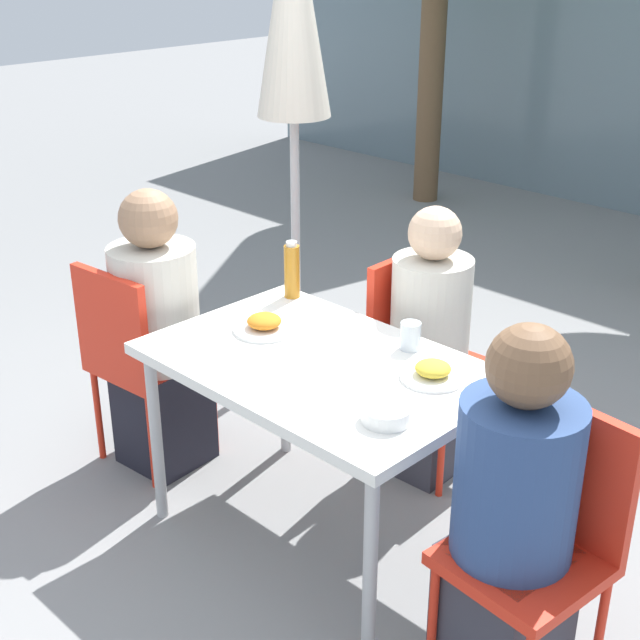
{
  "coord_description": "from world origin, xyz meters",
  "views": [
    {
      "loc": [
        1.89,
        -1.92,
        2.09
      ],
      "look_at": [
        0.0,
        0.0,
        0.89
      ],
      "focal_mm": 50.0,
      "sensor_mm": 36.0,
      "label": 1
    }
  ],
  "objects_px": {
    "bottle": "(292,270)",
    "salad_bowl": "(386,414)",
    "person_left": "(158,340)",
    "chair_far": "(419,345)",
    "chair_right": "(543,529)",
    "closed_umbrella": "(293,24)",
    "person_far": "(428,351)",
    "drinking_cup": "(410,336)",
    "chair_left": "(135,351)",
    "person_right": "(512,524)"
  },
  "relations": [
    {
      "from": "person_left",
      "to": "chair_far",
      "type": "xyz_separation_m",
      "value": [
        0.73,
        0.76,
        -0.04
      ]
    },
    {
      "from": "person_far",
      "to": "person_right",
      "type": "bearing_deg",
      "value": 47.87
    },
    {
      "from": "chair_left",
      "to": "bottle",
      "type": "distance_m",
      "value": 0.71
    },
    {
      "from": "chair_far",
      "to": "salad_bowl",
      "type": "height_order",
      "value": "chair_far"
    },
    {
      "from": "bottle",
      "to": "chair_far",
      "type": "bearing_deg",
      "value": 44.39
    },
    {
      "from": "person_left",
      "to": "person_far",
      "type": "height_order",
      "value": "person_left"
    },
    {
      "from": "closed_umbrella",
      "to": "bottle",
      "type": "height_order",
      "value": "closed_umbrella"
    },
    {
      "from": "chair_left",
      "to": "salad_bowl",
      "type": "xyz_separation_m",
      "value": [
        1.3,
        0.01,
        0.24
      ]
    },
    {
      "from": "drinking_cup",
      "to": "person_far",
      "type": "bearing_deg",
      "value": 117.49
    },
    {
      "from": "chair_left",
      "to": "chair_right",
      "type": "distance_m",
      "value": 1.79
    },
    {
      "from": "closed_umbrella",
      "to": "drinking_cup",
      "type": "height_order",
      "value": "closed_umbrella"
    },
    {
      "from": "chair_far",
      "to": "person_far",
      "type": "xyz_separation_m",
      "value": [
        0.08,
        -0.05,
        0.02
      ]
    },
    {
      "from": "chair_left",
      "to": "person_right",
      "type": "height_order",
      "value": "person_right"
    },
    {
      "from": "person_far",
      "to": "closed_umbrella",
      "type": "relative_size",
      "value": 0.49
    },
    {
      "from": "chair_right",
      "to": "chair_far",
      "type": "height_order",
      "value": "same"
    },
    {
      "from": "chair_far",
      "to": "person_far",
      "type": "height_order",
      "value": "person_far"
    },
    {
      "from": "bottle",
      "to": "drinking_cup",
      "type": "distance_m",
      "value": 0.64
    },
    {
      "from": "person_right",
      "to": "closed_umbrella",
      "type": "height_order",
      "value": "closed_umbrella"
    },
    {
      "from": "person_right",
      "to": "chair_far",
      "type": "bearing_deg",
      "value": -33.32
    },
    {
      "from": "salad_bowl",
      "to": "chair_left",
      "type": "bearing_deg",
      "value": -179.53
    },
    {
      "from": "bottle",
      "to": "salad_bowl",
      "type": "relative_size",
      "value": 1.52
    },
    {
      "from": "person_left",
      "to": "salad_bowl",
      "type": "bearing_deg",
      "value": -8.39
    },
    {
      "from": "chair_far",
      "to": "bottle",
      "type": "bearing_deg",
      "value": -47.85
    },
    {
      "from": "salad_bowl",
      "to": "person_far",
      "type": "bearing_deg",
      "value": 119.6
    },
    {
      "from": "chair_right",
      "to": "person_far",
      "type": "xyz_separation_m",
      "value": [
        -0.92,
        0.65,
        0.02
      ]
    },
    {
      "from": "chair_far",
      "to": "drinking_cup",
      "type": "relative_size",
      "value": 8.9
    },
    {
      "from": "closed_umbrella",
      "to": "drinking_cup",
      "type": "bearing_deg",
      "value": -27.71
    },
    {
      "from": "chair_right",
      "to": "closed_umbrella",
      "type": "bearing_deg",
      "value": -19.76
    },
    {
      "from": "person_far",
      "to": "drinking_cup",
      "type": "xyz_separation_m",
      "value": [
        0.18,
        -0.35,
        0.25
      ]
    },
    {
      "from": "closed_umbrella",
      "to": "person_far",
      "type": "bearing_deg",
      "value": -15.9
    },
    {
      "from": "closed_umbrella",
      "to": "chair_far",
      "type": "bearing_deg",
      "value": -14.63
    },
    {
      "from": "person_far",
      "to": "closed_umbrella",
      "type": "distance_m",
      "value": 1.59
    },
    {
      "from": "chair_right",
      "to": "closed_umbrella",
      "type": "relative_size",
      "value": 0.38
    },
    {
      "from": "chair_right",
      "to": "chair_far",
      "type": "relative_size",
      "value": 1.0
    },
    {
      "from": "bottle",
      "to": "salad_bowl",
      "type": "xyz_separation_m",
      "value": [
        0.9,
        -0.47,
        -0.09
      ]
    },
    {
      "from": "chair_far",
      "to": "person_far",
      "type": "relative_size",
      "value": 0.78
    },
    {
      "from": "chair_left",
      "to": "closed_umbrella",
      "type": "bearing_deg",
      "value": 95.88
    },
    {
      "from": "person_left",
      "to": "drinking_cup",
      "type": "bearing_deg",
      "value": 14.65
    },
    {
      "from": "chair_left",
      "to": "chair_right",
      "type": "bearing_deg",
      "value": -0.32
    },
    {
      "from": "chair_left",
      "to": "drinking_cup",
      "type": "bearing_deg",
      "value": 17.93
    },
    {
      "from": "person_left",
      "to": "drinking_cup",
      "type": "height_order",
      "value": "person_left"
    },
    {
      "from": "chair_far",
      "to": "salad_bowl",
      "type": "xyz_separation_m",
      "value": [
        0.53,
        -0.83,
        0.24
      ]
    },
    {
      "from": "person_left",
      "to": "drinking_cup",
      "type": "relative_size",
      "value": 11.91
    },
    {
      "from": "chair_left",
      "to": "person_right",
      "type": "xyz_separation_m",
      "value": [
        1.72,
        0.07,
        0.03
      ]
    },
    {
      "from": "person_far",
      "to": "bottle",
      "type": "distance_m",
      "value": 0.63
    },
    {
      "from": "bottle",
      "to": "chair_left",
      "type": "bearing_deg",
      "value": -130.21
    },
    {
      "from": "person_far",
      "to": "salad_bowl",
      "type": "bearing_deg",
      "value": 27.37
    },
    {
      "from": "chair_far",
      "to": "bottle",
      "type": "xyz_separation_m",
      "value": [
        -0.37,
        -0.36,
        0.32
      ]
    },
    {
      "from": "chair_left",
      "to": "bottle",
      "type": "relative_size",
      "value": 3.84
    },
    {
      "from": "person_left",
      "to": "chair_far",
      "type": "height_order",
      "value": "person_left"
    }
  ]
}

